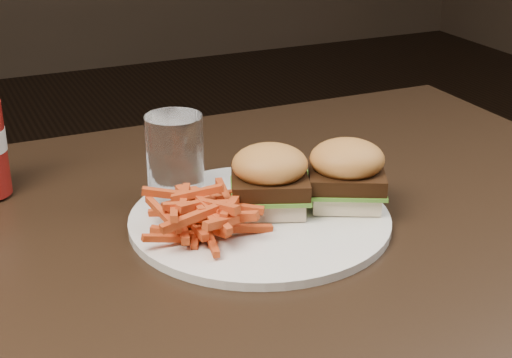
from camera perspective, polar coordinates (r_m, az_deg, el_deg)
name	(u,v)px	position (r m, az deg, el deg)	size (l,w,h in m)	color
dining_table	(178,271)	(0.83, -5.71, -6.64)	(1.20, 0.80, 0.04)	black
plate	(260,219)	(0.87, 0.27, -2.96)	(0.29, 0.29, 0.01)	white
sandwich_half_a	(270,201)	(0.88, 1.00, -1.60)	(0.08, 0.07, 0.02)	beige
sandwich_half_b	(345,195)	(0.90, 6.52, -1.16)	(0.08, 0.07, 0.02)	#FCE6C0
fries_pile	(201,210)	(0.83, -4.01, -2.27)	(0.11, 0.11, 0.04)	#AF5A29
tumbler	(175,159)	(0.91, -5.90, 1.47)	(0.07, 0.07, 0.10)	white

